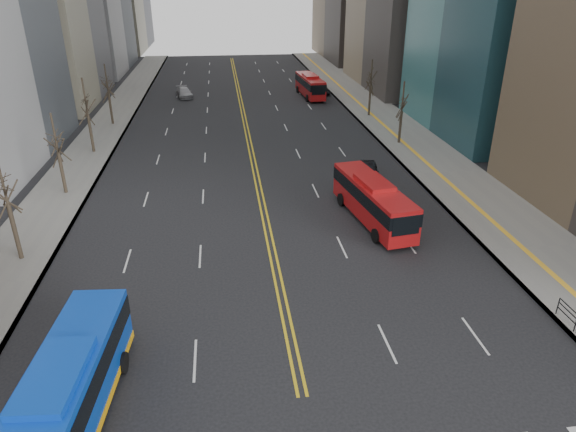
% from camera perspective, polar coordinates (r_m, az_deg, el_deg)
% --- Properties ---
extents(sidewalk_right, '(7.00, 130.00, 0.15)m').
position_cam_1_polar(sidewalk_right, '(62.22, 12.04, 9.35)').
color(sidewalk_right, gray).
rests_on(sidewalk_right, ground).
extents(sidewalk_left, '(5.00, 130.00, 0.15)m').
position_cam_1_polar(sidewalk_left, '(60.39, -20.45, 7.83)').
color(sidewalk_left, gray).
rests_on(sidewalk_left, ground).
extents(centerline, '(0.55, 100.00, 0.01)m').
position_cam_1_polar(centerline, '(68.55, -4.98, 11.19)').
color(centerline, gold).
rests_on(centerline, ground).
extents(street_trees, '(35.20, 47.20, 7.60)m').
position_cam_1_polar(street_trees, '(47.67, -12.70, 10.47)').
color(street_trees, '#30271D').
rests_on(street_trees, ground).
extents(blue_bus, '(3.45, 11.89, 3.42)m').
position_cam_1_polar(blue_bus, '(22.37, -23.87, -18.67)').
color(blue_bus, '#0C3EB7').
rests_on(blue_bus, ground).
extents(red_bus_near, '(3.81, 10.31, 3.22)m').
position_cam_1_polar(red_bus_near, '(37.81, 9.42, 1.95)').
color(red_bus_near, '#AC1213').
rests_on(red_bus_near, ground).
extents(red_bus_far, '(3.09, 10.25, 3.24)m').
position_cam_1_polar(red_bus_far, '(78.51, 2.47, 14.40)').
color(red_bus_far, '#AC1213').
rests_on(red_bus_far, ground).
extents(car_white, '(1.68, 4.03, 1.30)m').
position_cam_1_polar(car_white, '(26.83, -19.96, -12.85)').
color(car_white, silver).
rests_on(car_white, ground).
extents(car_dark_mid, '(2.90, 4.89, 1.56)m').
position_cam_1_polar(car_dark_mid, '(46.03, 8.86, 4.92)').
color(car_dark_mid, black).
rests_on(car_dark_mid, ground).
extents(car_silver, '(2.98, 5.15, 1.40)m').
position_cam_1_polar(car_silver, '(79.67, -11.46, 13.29)').
color(car_silver, '#949398').
rests_on(car_silver, ground).
extents(car_dark_far, '(2.19, 4.55, 1.25)m').
position_cam_1_polar(car_dark_far, '(80.78, 3.73, 13.83)').
color(car_dark_far, black).
rests_on(car_dark_far, ground).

